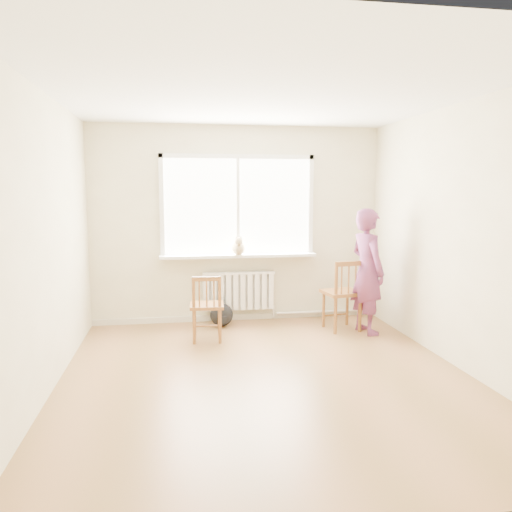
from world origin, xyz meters
name	(u,v)px	position (x,y,z in m)	size (l,w,h in m)	color
floor	(267,377)	(0.00, 0.00, 0.00)	(4.50, 4.50, 0.00)	#93633C
ceiling	(268,93)	(0.00, 0.00, 2.70)	(4.50, 4.50, 0.00)	white
back_wall	(238,225)	(0.00, 2.25, 1.35)	(4.00, 0.01, 2.70)	beige
window	(238,202)	(0.00, 2.22, 1.66)	(2.12, 0.05, 1.42)	white
windowsill	(239,256)	(0.00, 2.14, 0.93)	(2.15, 0.22, 0.04)	white
radiator	(239,290)	(0.00, 2.16, 0.44)	(1.00, 0.12, 0.55)	white
heating_pipe	(324,312)	(1.25, 2.19, 0.08)	(0.04, 0.04, 1.40)	silver
baseboard	(238,317)	(0.00, 2.23, 0.04)	(4.00, 0.03, 0.08)	beige
chair_left	(207,308)	(-0.50, 1.30, 0.41)	(0.43, 0.41, 0.82)	brown
chair_right	(344,295)	(1.29, 1.48, 0.47)	(0.52, 0.50, 0.93)	brown
person	(367,271)	(1.55, 1.35, 0.80)	(0.58, 0.38, 1.60)	#CE4475
cat	(238,247)	(-0.02, 2.05, 1.06)	(0.20, 0.41, 0.28)	#D1B88E
backpack	(222,315)	(-0.26, 1.94, 0.16)	(0.31, 0.23, 0.31)	black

